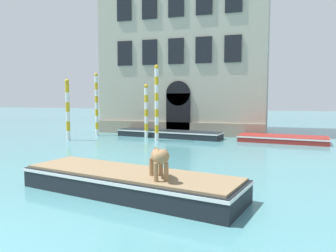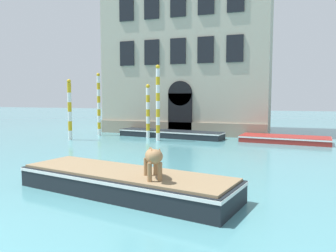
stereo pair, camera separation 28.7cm
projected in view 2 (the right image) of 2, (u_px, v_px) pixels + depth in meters
palazzo_left at (190, 7)px, 23.73m from camera, size 11.40×6.13×18.12m
boat_foreground at (124, 181)px, 8.59m from camera, size 6.30×2.94×0.60m
dog_on_deck at (153, 157)px, 7.68m from camera, size 0.74×1.06×0.79m
boat_moored_near_palazzo at (170, 134)px, 20.47m from camera, size 6.83×2.27×0.44m
boat_moored_far at (284, 139)px, 18.23m from camera, size 4.92×2.36×0.35m
mooring_pole_0 at (148, 111)px, 20.23m from camera, size 0.24×0.24×3.30m
mooring_pole_1 at (158, 103)px, 18.70m from camera, size 0.24×0.24×4.35m
mooring_pole_2 at (99, 104)px, 21.39m from camera, size 0.22×0.22×4.07m
mooring_pole_3 at (70, 109)px, 19.11m from camera, size 0.23×0.23×3.55m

